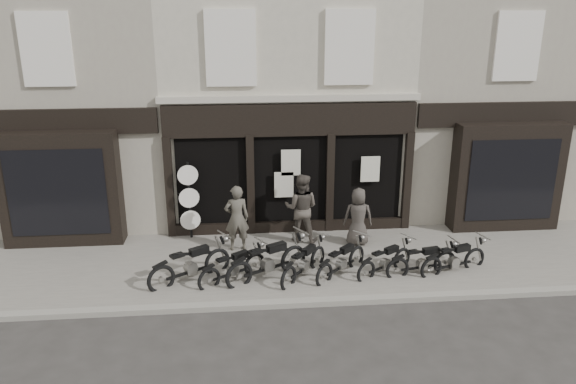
{
  "coord_description": "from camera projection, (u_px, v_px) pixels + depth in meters",
  "views": [
    {
      "loc": [
        -1.47,
        -12.46,
        6.47
      ],
      "look_at": [
        -0.19,
        1.6,
        1.78
      ],
      "focal_mm": 35.0,
      "sensor_mm": 36.0,
      "label": 1
    }
  ],
  "objects": [
    {
      "name": "motorcycle_2",
      "position": [
        268.0,
        264.0,
        13.76
      ],
      "size": [
        2.11,
        1.44,
        1.12
      ],
      "rotation": [
        0.0,
        0.0,
        0.53
      ],
      "color": "black",
      "rests_on": "ground"
    },
    {
      "name": "neighbour_right",
      "position": [
        471.0,
        82.0,
        18.78
      ],
      "size": [
        5.6,
        6.73,
        8.34
      ],
      "color": "gray",
      "rests_on": "ground"
    },
    {
      "name": "pavement",
      "position": [
        298.0,
        262.0,
        14.77
      ],
      "size": [
        30.0,
        4.2,
        0.12
      ],
      "primitive_type": "cube",
      "color": "#6A655D",
      "rests_on": "ground_plane"
    },
    {
      "name": "motorcycle_0",
      "position": [
        191.0,
        267.0,
        13.64
      ],
      "size": [
        1.99,
        1.46,
        1.08
      ],
      "rotation": [
        0.0,
        0.0,
        0.57
      ],
      "color": "black",
      "rests_on": "ground"
    },
    {
      "name": "kerb",
      "position": [
        308.0,
        302.0,
        12.74
      ],
      "size": [
        30.0,
        0.25,
        0.13
      ],
      "primitive_type": "cube",
      "color": "gray",
      "rests_on": "ground_plane"
    },
    {
      "name": "neighbour_left",
      "position": [
        81.0,
        87.0,
        17.69
      ],
      "size": [
        5.6,
        6.73,
        8.34
      ],
      "color": "gray",
      "rests_on": "ground"
    },
    {
      "name": "advert_sign_post",
      "position": [
        190.0,
        204.0,
        15.85
      ],
      "size": [
        0.57,
        0.37,
        2.37
      ],
      "rotation": [
        0.0,
        0.0,
        0.18
      ],
      "color": "black",
      "rests_on": "ground"
    },
    {
      "name": "central_building",
      "position": [
        282.0,
        83.0,
        18.28
      ],
      "size": [
        7.3,
        6.22,
        8.34
      ],
      "color": "beige",
      "rests_on": "ground"
    },
    {
      "name": "motorcycle_7",
      "position": [
        454.0,
        261.0,
        14.07
      ],
      "size": [
        1.9,
        0.89,
        0.94
      ],
      "rotation": [
        0.0,
        0.0,
        0.32
      ],
      "color": "black",
      "rests_on": "ground"
    },
    {
      "name": "motorcycle_6",
      "position": [
        422.0,
        263.0,
        13.97
      ],
      "size": [
        1.93,
        0.68,
        0.93
      ],
      "rotation": [
        0.0,
        0.0,
        0.21
      ],
      "color": "black",
      "rests_on": "ground"
    },
    {
      "name": "motorcycle_3",
      "position": [
        304.0,
        265.0,
        13.86
      ],
      "size": [
        1.43,
        1.7,
        0.96
      ],
      "rotation": [
        0.0,
        0.0,
        0.9
      ],
      "color": "black",
      "rests_on": "ground"
    },
    {
      "name": "motorcycle_5",
      "position": [
        385.0,
        263.0,
        14.03
      ],
      "size": [
        1.67,
        1.2,
        0.9
      ],
      "rotation": [
        0.0,
        0.0,
        0.56
      ],
      "color": "black",
      "rests_on": "ground"
    },
    {
      "name": "man_left",
      "position": [
        237.0,
        218.0,
        15.12
      ],
      "size": [
        0.72,
        0.52,
        1.82
      ],
      "primitive_type": "imported",
      "rotation": [
        0.0,
        0.0,
        3.27
      ],
      "color": "#4A463D",
      "rests_on": "pavement"
    },
    {
      "name": "man_right",
      "position": [
        358.0,
        217.0,
        15.47
      ],
      "size": [
        0.85,
        0.61,
        1.63
      ],
      "primitive_type": "imported",
      "rotation": [
        0.0,
        0.0,
        3.02
      ],
      "color": "#3A3530",
      "rests_on": "pavement"
    },
    {
      "name": "man_centre",
      "position": [
        301.0,
        208.0,
        15.65
      ],
      "size": [
        1.12,
        0.97,
        1.97
      ],
      "primitive_type": "imported",
      "rotation": [
        0.0,
        0.0,
        2.87
      ],
      "color": "#453E38",
      "rests_on": "pavement"
    },
    {
      "name": "motorcycle_1",
      "position": [
        233.0,
        269.0,
        13.65
      ],
      "size": [
        1.71,
        1.28,
        0.93
      ],
      "rotation": [
        0.0,
        0.0,
        0.59
      ],
      "color": "black",
      "rests_on": "ground"
    },
    {
      "name": "motorcycle_4",
      "position": [
        341.0,
        263.0,
        13.96
      ],
      "size": [
        1.58,
        1.52,
        0.94
      ],
      "rotation": [
        0.0,
        0.0,
        0.76
      ],
      "color": "black",
      "rests_on": "ground"
    },
    {
      "name": "ground_plane",
      "position": [
        301.0,
        280.0,
        13.94
      ],
      "size": [
        90.0,
        90.0,
        0.0
      ],
      "primitive_type": "plane",
      "color": "#2D2B28",
      "rests_on": "ground"
    }
  ]
}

